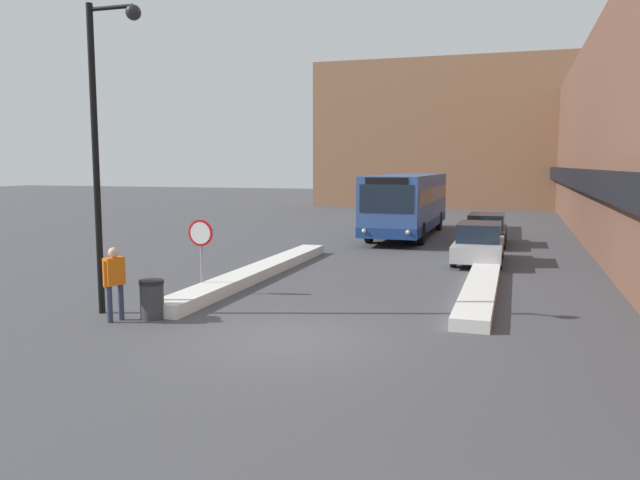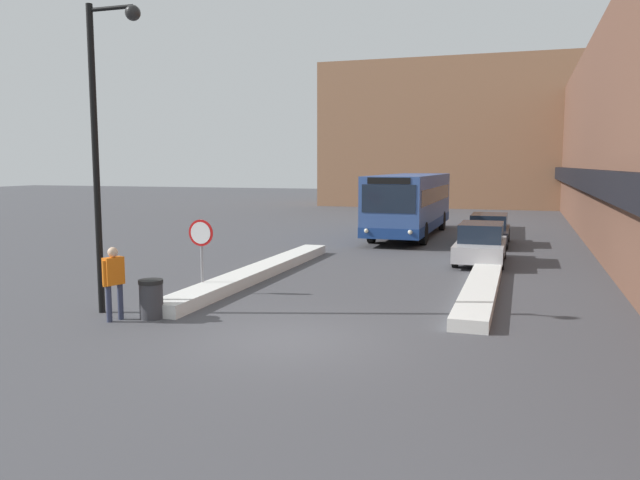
# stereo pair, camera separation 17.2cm
# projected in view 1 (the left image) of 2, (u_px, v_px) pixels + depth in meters

# --- Properties ---
(ground_plane) EXTENTS (160.00, 160.00, 0.00)m
(ground_plane) POSITION_uv_depth(u_px,v_px,m) (290.00, 340.00, 13.23)
(ground_plane) COLOR #47474C
(building_row_right) EXTENTS (5.50, 60.00, 9.81)m
(building_row_right) POSITION_uv_depth(u_px,v_px,m) (629.00, 142.00, 32.39)
(building_row_right) COLOR brown
(building_row_right) RESTS_ON ground_plane
(building_backdrop_far) EXTENTS (26.00, 8.00, 12.64)m
(building_backdrop_far) POSITION_uv_depth(u_px,v_px,m) (466.00, 135.00, 55.34)
(building_backdrop_far) COLOR #996B4C
(building_backdrop_far) RESTS_ON ground_plane
(snow_bank_left) EXTENTS (0.90, 11.89, 0.34)m
(snow_bank_left) POSITION_uv_depth(u_px,v_px,m) (258.00, 272.00, 20.62)
(snow_bank_left) COLOR silver
(snow_bank_left) RESTS_ON ground_plane
(snow_bank_right) EXTENTS (0.90, 8.38, 0.31)m
(snow_bank_right) POSITION_uv_depth(u_px,v_px,m) (480.00, 290.00, 17.67)
(snow_bank_right) COLOR silver
(snow_bank_right) RESTS_ON ground_plane
(city_bus) EXTENTS (2.74, 11.24, 3.18)m
(city_bus) POSITION_uv_depth(u_px,v_px,m) (408.00, 203.00, 32.28)
(city_bus) COLOR #335193
(city_bus) RESTS_ON ground_plane
(parked_car_front) EXTENTS (1.79, 4.34, 1.51)m
(parked_car_front) POSITION_uv_depth(u_px,v_px,m) (479.00, 243.00, 23.56)
(parked_car_front) COLOR #B7B7BC
(parked_car_front) RESTS_ON ground_plane
(parked_car_middle) EXTENTS (1.82, 4.47, 1.43)m
(parked_car_middle) POSITION_uv_depth(u_px,v_px,m) (486.00, 229.00, 28.88)
(parked_car_middle) COLOR black
(parked_car_middle) RESTS_ON ground_plane
(stop_sign) EXTENTS (0.76, 0.08, 2.14)m
(stop_sign) POSITION_uv_depth(u_px,v_px,m) (201.00, 240.00, 17.74)
(stop_sign) COLOR gray
(stop_sign) RESTS_ON ground_plane
(street_lamp) EXTENTS (1.46, 0.36, 7.49)m
(street_lamp) POSITION_uv_depth(u_px,v_px,m) (103.00, 129.00, 15.01)
(street_lamp) COLOR black
(street_lamp) RESTS_ON ground_plane
(pedestrian) EXTENTS (0.37, 0.54, 1.77)m
(pedestrian) POSITION_uv_depth(u_px,v_px,m) (114.00, 277.00, 14.67)
(pedestrian) COLOR #333851
(pedestrian) RESTS_ON ground_plane
(trash_bin) EXTENTS (0.59, 0.59, 0.95)m
(trash_bin) POSITION_uv_depth(u_px,v_px,m) (152.00, 299.00, 14.97)
(trash_bin) COLOR #38383D
(trash_bin) RESTS_ON ground_plane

